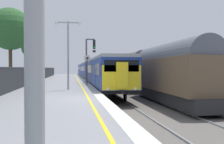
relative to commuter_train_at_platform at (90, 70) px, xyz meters
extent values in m
cube|color=gray|center=(-4.60, -33.04, -1.77)|extent=(6.40, 110.00, 1.00)
cube|color=silver|center=(-1.70, -33.04, -1.26)|extent=(0.60, 110.00, 0.01)
cube|color=yellow|center=(-2.45, -33.04, -1.26)|extent=(0.12, 110.00, 0.01)
cube|color=#56514C|center=(4.10, -33.04, -2.37)|extent=(11.00, 110.00, 0.20)
cube|color=gray|center=(-0.71, -33.04, -2.23)|extent=(0.07, 110.00, 0.08)
cube|color=gray|center=(0.72, -33.04, -2.23)|extent=(0.07, 110.00, 0.08)
cube|color=gray|center=(3.29, -33.04, -2.23)|extent=(0.07, 110.00, 0.08)
cube|color=gray|center=(4.72, -33.04, -2.23)|extent=(0.07, 110.00, 0.08)
cube|color=navy|center=(0.00, -20.10, 0.00)|extent=(2.80, 19.56, 2.30)
cube|color=black|center=(0.00, -20.10, -1.27)|extent=(2.64, 18.96, 0.25)
cube|color=#93999E|center=(0.00, -20.10, 1.27)|extent=(2.68, 19.56, 0.24)
cube|color=black|center=(-1.41, -20.10, 0.30)|extent=(0.02, 17.96, 0.84)
cube|color=#1D3A98|center=(-1.41, -24.99, -0.10)|extent=(0.03, 1.10, 1.90)
cube|color=#1D3A98|center=(-1.41, -15.21, -0.10)|extent=(0.03, 1.10, 1.90)
cylinder|color=black|center=(-0.78, -27.28, -1.77)|extent=(0.12, 0.84, 0.84)
cylinder|color=black|center=(0.78, -27.28, -1.77)|extent=(0.12, 0.84, 0.84)
cylinder|color=black|center=(-0.78, -12.92, -1.77)|extent=(0.12, 0.84, 0.84)
cylinder|color=black|center=(0.78, -12.92, -1.77)|extent=(0.12, 0.84, 0.84)
cube|color=navy|center=(0.00, 0.06, 0.00)|extent=(2.80, 19.56, 2.30)
cube|color=black|center=(0.00, 0.06, -1.27)|extent=(2.64, 18.96, 0.25)
cube|color=#93999E|center=(0.00, 0.06, 1.27)|extent=(2.68, 19.56, 0.24)
cube|color=black|center=(-1.41, 0.06, 0.30)|extent=(0.02, 17.96, 0.84)
cube|color=#1D3A98|center=(-1.41, -4.83, -0.10)|extent=(0.03, 1.10, 1.90)
cube|color=#1D3A98|center=(-1.41, 4.95, -0.10)|extent=(0.03, 1.10, 1.90)
cylinder|color=black|center=(-0.78, -7.12, -1.77)|extent=(0.12, 0.84, 0.84)
cylinder|color=black|center=(0.78, -7.12, -1.77)|extent=(0.12, 0.84, 0.84)
cylinder|color=black|center=(-0.78, 7.24, -1.77)|extent=(0.12, 0.84, 0.84)
cylinder|color=black|center=(0.78, 7.24, -1.77)|extent=(0.12, 0.84, 0.84)
cube|color=navy|center=(0.00, 20.22, 0.00)|extent=(2.80, 19.56, 2.30)
cube|color=black|center=(0.00, 20.22, -1.27)|extent=(2.64, 18.96, 0.25)
cube|color=#93999E|center=(0.00, 20.22, 1.27)|extent=(2.68, 19.56, 0.24)
cube|color=black|center=(-1.41, 20.22, 0.30)|extent=(0.02, 17.96, 0.84)
cube|color=#1D3A98|center=(-1.41, 15.33, -0.10)|extent=(0.03, 1.10, 1.90)
cube|color=#1D3A98|center=(-1.41, 25.11, -0.10)|extent=(0.03, 1.10, 1.90)
cylinder|color=black|center=(-0.78, 13.04, -1.77)|extent=(0.12, 0.84, 0.84)
cylinder|color=black|center=(0.78, 13.04, -1.77)|extent=(0.12, 0.84, 0.84)
cylinder|color=black|center=(-0.78, 27.40, -1.77)|extent=(0.12, 0.84, 0.84)
cylinder|color=black|center=(0.78, 27.40, -1.77)|extent=(0.12, 0.84, 0.84)
cube|color=yellow|center=(0.00, -29.84, -0.25)|extent=(2.70, 0.10, 1.70)
cube|color=black|center=(0.00, -29.85, 0.55)|extent=(2.40, 0.08, 0.80)
cube|color=yellow|center=(0.00, -29.98, -0.10)|extent=(0.80, 0.24, 1.80)
cylinder|color=white|center=(-0.95, -29.90, -1.00)|extent=(0.18, 0.06, 0.18)
cylinder|color=white|center=(0.95, -29.90, -1.00)|extent=(0.18, 0.06, 0.18)
cylinder|color=black|center=(0.00, -30.13, -1.25)|extent=(0.20, 0.35, 0.20)
cube|color=black|center=(0.00, 0.06, 1.52)|extent=(0.60, 0.90, 0.20)
cube|color=#232326|center=(4.00, -28.68, -1.64)|extent=(2.30, 12.04, 0.79)
cube|color=brown|center=(4.00, -28.68, -0.07)|extent=(2.60, 11.24, 2.35)
cylinder|color=#515660|center=(4.00, -28.68, 1.11)|extent=(2.39, 10.84, 2.39)
cylinder|color=black|center=(3.22, -32.70, -1.77)|extent=(0.12, 0.84, 0.84)
cylinder|color=black|center=(4.78, -32.70, -1.77)|extent=(0.12, 0.84, 0.84)
cylinder|color=black|center=(3.22, -24.66, -1.77)|extent=(0.12, 0.84, 0.84)
cylinder|color=black|center=(4.78, -24.66, -1.77)|extent=(0.12, 0.84, 0.84)
cube|color=#232326|center=(4.00, -15.84, -1.64)|extent=(2.30, 12.04, 0.79)
cube|color=brown|center=(4.00, -15.84, -0.07)|extent=(2.60, 11.24, 2.35)
cylinder|color=#515660|center=(4.00, -15.84, 1.11)|extent=(2.39, 10.84, 2.39)
cylinder|color=black|center=(3.22, -19.86, -1.77)|extent=(0.12, 0.84, 0.84)
cylinder|color=black|center=(4.78, -19.86, -1.77)|extent=(0.12, 0.84, 0.84)
cylinder|color=black|center=(3.22, -11.82, -1.77)|extent=(0.12, 0.84, 0.84)
cylinder|color=black|center=(4.78, -11.82, -1.77)|extent=(0.12, 0.84, 0.84)
cube|color=#232326|center=(4.00, -3.00, -1.64)|extent=(2.30, 12.04, 0.79)
cube|color=brown|center=(4.00, -3.00, -0.07)|extent=(2.60, 11.24, 2.35)
cylinder|color=#515660|center=(4.00, -3.00, 1.11)|extent=(2.39, 10.84, 2.39)
cylinder|color=black|center=(3.22, -7.02, -1.77)|extent=(0.12, 0.84, 0.84)
cylinder|color=black|center=(4.78, -7.02, -1.77)|extent=(0.12, 0.84, 0.84)
cylinder|color=black|center=(3.22, 1.02, -1.77)|extent=(0.12, 0.84, 0.84)
cylinder|color=black|center=(4.78, 1.02, -1.77)|extent=(0.12, 0.84, 0.84)
cylinder|color=#47474C|center=(-1.75, -18.91, 1.14)|extent=(0.18, 0.18, 4.81)
cube|color=#47474C|center=(-1.30, -18.91, 3.54)|extent=(0.90, 0.12, 0.12)
cube|color=black|center=(-0.90, -18.91, 2.99)|extent=(0.28, 0.20, 1.00)
cylinder|color=black|center=(-0.90, -19.03, 3.31)|extent=(0.16, 0.04, 0.16)
cylinder|color=black|center=(-0.90, -19.03, 2.99)|extent=(0.16, 0.04, 0.16)
cylinder|color=#19D83F|center=(-0.90, -19.03, 2.67)|extent=(0.16, 0.04, 0.16)
cube|color=black|center=(-0.90, -18.91, 2.24)|extent=(0.32, 0.16, 0.24)
cylinder|color=#59595B|center=(-1.85, -22.16, 0.02)|extent=(0.08, 0.08, 2.57)
cylinder|color=black|center=(-1.85, -22.16, 1.36)|extent=(0.59, 0.02, 0.59)
cylinder|color=silver|center=(-1.85, -22.17, 1.36)|extent=(0.56, 0.02, 0.56)
cube|color=black|center=(-1.85, -22.19, 1.36)|extent=(0.24, 0.01, 0.18)
cylinder|color=#93999E|center=(-3.61, -26.77, 1.37)|extent=(0.14, 0.14, 5.28)
cube|color=#93999E|center=(-3.16, -26.77, 3.92)|extent=(0.90, 0.08, 0.08)
cylinder|color=silver|center=(-2.71, -26.77, 3.84)|extent=(0.20, 0.20, 0.18)
cube|color=#93999E|center=(-4.06, -26.77, 3.92)|extent=(0.90, 0.08, 0.08)
cylinder|color=silver|center=(-4.51, -26.77, 3.84)|extent=(0.20, 0.20, 0.18)
cylinder|color=#38383D|center=(-7.55, -21.35, -0.41)|extent=(0.07, 0.07, 1.71)
cylinder|color=#38383D|center=(-7.55, -9.66, -0.41)|extent=(0.07, 0.07, 1.71)
cylinder|color=#38383D|center=(-7.55, 2.03, -0.41)|extent=(0.07, 0.07, 1.71)
cylinder|color=#38383D|center=(-7.55, 13.71, -0.41)|extent=(0.07, 0.07, 1.71)
cylinder|color=#473323|center=(-10.55, 0.85, 0.96)|extent=(0.36, 0.36, 4.45)
sphere|color=#234C23|center=(-10.55, 0.85, 4.13)|extent=(3.46, 3.46, 3.46)
sphere|color=#234C23|center=(-11.09, 0.34, 3.70)|extent=(2.02, 2.02, 2.02)
cylinder|color=#473323|center=(-9.57, -4.77, 1.46)|extent=(0.34, 0.34, 5.46)
sphere|color=#285628|center=(-9.57, -4.77, 4.98)|extent=(2.86, 2.86, 2.86)
sphere|color=#285628|center=(-9.94, -4.94, 4.62)|extent=(2.05, 2.05, 2.05)
cylinder|color=#473323|center=(-9.93, -17.64, 1.06)|extent=(0.37, 0.37, 4.66)
sphere|color=#285628|center=(-9.93, -17.64, 4.65)|extent=(4.58, 4.58, 4.58)
sphere|color=#285628|center=(-9.86, -17.97, 4.08)|extent=(2.88, 2.88, 2.88)
camera|label=1|loc=(-3.35, -46.73, 0.40)|focal=40.79mm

